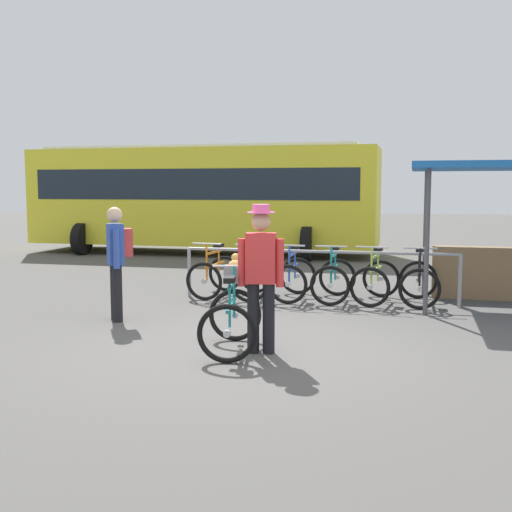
% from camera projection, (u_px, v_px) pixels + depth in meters
% --- Properties ---
extents(ground_plane, '(80.00, 80.00, 0.00)m').
position_uv_depth(ground_plane, '(248.00, 348.00, 7.57)').
color(ground_plane, '#514F4C').
extents(bike_rack_rail, '(4.60, 0.31, 0.88)m').
position_uv_depth(bike_rack_rail, '(318.00, 260.00, 10.57)').
color(bike_rack_rail, '#99999E').
rests_on(bike_rack_rail, ground).
extents(racked_bike_orange, '(0.81, 1.19, 0.97)m').
position_uv_depth(racked_bike_orange, '(215.00, 275.00, 11.20)').
color(racked_bike_orange, black).
rests_on(racked_bike_orange, ground).
extents(racked_bike_white, '(0.71, 1.12, 0.97)m').
position_uv_depth(racked_bike_white, '(254.00, 276.00, 11.04)').
color(racked_bike_white, black).
rests_on(racked_bike_white, ground).
extents(racked_bike_blue, '(0.72, 1.12, 0.97)m').
position_uv_depth(racked_bike_blue, '(293.00, 278.00, 10.88)').
color(racked_bike_blue, black).
rests_on(racked_bike_blue, ground).
extents(racked_bike_teal, '(0.74, 1.14, 0.97)m').
position_uv_depth(racked_bike_teal, '(334.00, 279.00, 10.72)').
color(racked_bike_teal, black).
rests_on(racked_bike_teal, ground).
extents(racked_bike_lime, '(0.87, 1.21, 0.97)m').
position_uv_depth(racked_bike_lime, '(376.00, 280.00, 10.56)').
color(racked_bike_lime, black).
rests_on(racked_bike_lime, ground).
extents(racked_bike_black, '(0.72, 1.12, 0.97)m').
position_uv_depth(racked_bike_black, '(419.00, 282.00, 10.40)').
color(racked_bike_black, black).
rests_on(racked_bike_black, ground).
extents(featured_bicycle, '(0.78, 1.24, 1.09)m').
position_uv_depth(featured_bicycle, '(232.00, 309.00, 7.49)').
color(featured_bicycle, black).
rests_on(featured_bicycle, ground).
extents(person_with_featured_bike, '(0.53, 0.32, 1.72)m').
position_uv_depth(person_with_featured_bike, '(261.00, 272.00, 7.25)').
color(person_with_featured_bike, black).
rests_on(person_with_featured_bike, ground).
extents(pedestrian_with_backpack, '(0.44, 0.47, 1.64)m').
position_uv_depth(pedestrian_with_backpack, '(117.00, 256.00, 9.05)').
color(pedestrian_with_backpack, black).
rests_on(pedestrian_with_backpack, ground).
extents(bus_distant, '(10.15, 3.86, 3.08)m').
position_uv_depth(bus_distant, '(204.00, 193.00, 18.34)').
color(bus_distant, yellow).
rests_on(bus_distant, ground).
extents(market_stall, '(3.26, 2.52, 2.30)m').
position_uv_depth(market_stall, '(509.00, 219.00, 10.31)').
color(market_stall, '#4C4C51').
rests_on(market_stall, ground).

